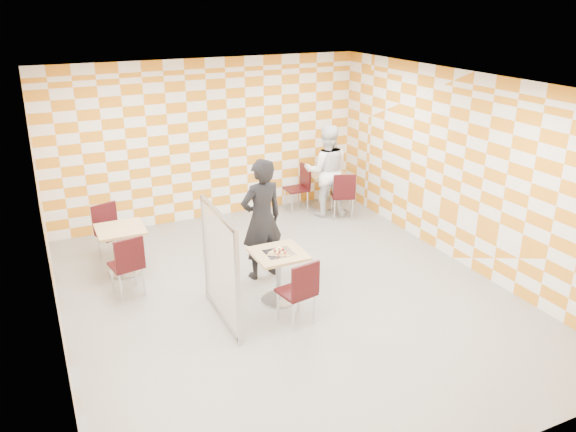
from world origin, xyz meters
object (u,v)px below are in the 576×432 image
object	(u,v)px
man_dark	(262,219)
man_white	(327,171)
chair_empty_far	(109,228)
second_table	(324,183)
chair_empty_near	(128,262)
chair_main_front	(300,288)
chair_second_front	(343,192)
main_table	(279,268)
chair_second_side	(300,184)
soda_bottle	(327,165)
empty_table	(122,243)
partition	(220,266)
sport_bottle	(317,168)

from	to	relation	value
man_dark	man_white	size ratio (longest dim) A/B	1.04
man_white	man_dark	bearing A→B (deg)	63.79
chair_empty_far	man_dark	world-z (taller)	man_dark
second_table	chair_empty_near	xyz separation A→B (m)	(-4.24, -2.05, 0.04)
chair_main_front	man_dark	bearing A→B (deg)	86.50
chair_empty_near	man_dark	world-z (taller)	man_dark
chair_second_front	man_dark	bearing A→B (deg)	-146.48
main_table	chair_second_side	size ratio (longest dim) A/B	0.81
second_table	soda_bottle	world-z (taller)	soda_bottle
chair_main_front	chair_second_side	distance (m)	4.26
chair_main_front	chair_second_front	distance (m)	3.85
chair_main_front	man_white	distance (m)	4.06
empty_table	soda_bottle	xyz separation A→B (m)	(4.31, 1.37, 0.34)
chair_empty_far	man_white	bearing A→B (deg)	3.89
man_white	chair_empty_near	bearing A→B (deg)	44.48
empty_table	partition	world-z (taller)	partition
main_table	partition	distance (m)	0.94
second_table	chair_main_front	bearing A→B (deg)	-122.25
sport_bottle	empty_table	bearing A→B (deg)	-162.07
partition	man_white	distance (m)	4.19
chair_second_side	soda_bottle	world-z (taller)	soda_bottle
chair_second_side	soda_bottle	distance (m)	0.70
partition	sport_bottle	size ratio (longest dim) A/B	7.75
chair_main_front	man_dark	xyz separation A→B (m)	(0.09, 1.50, 0.39)
chair_main_front	chair_second_front	bearing A→B (deg)	51.70
chair_empty_far	sport_bottle	world-z (taller)	sport_bottle
main_table	soda_bottle	world-z (taller)	soda_bottle
chair_main_front	man_white	bearing A→B (deg)	56.84
second_table	chair_main_front	distance (m)	4.45
main_table	second_table	world-z (taller)	same
chair_second_side	chair_empty_far	size ratio (longest dim) A/B	1.00
chair_empty_far	soda_bottle	bearing A→B (deg)	9.74
chair_main_front	chair_empty_far	size ratio (longest dim) A/B	1.00
chair_second_side	chair_empty_near	size ratio (longest dim) A/B	1.00
man_dark	soda_bottle	bearing A→B (deg)	-143.35
second_table	man_dark	distance (m)	3.24
main_table	man_white	xyz separation A→B (m)	(2.21, 2.69, 0.38)
chair_second_front	chair_empty_near	world-z (taller)	same
man_dark	chair_main_front	bearing A→B (deg)	78.64
chair_empty_near	soda_bottle	distance (m)	4.87
chair_empty_far	second_table	bearing A→B (deg)	8.68
soda_bottle	main_table	bearing A→B (deg)	-128.19
partition	man_dark	distance (m)	1.36
empty_table	chair_second_front	xyz separation A→B (m)	(4.21, 0.53, 0.04)
second_table	sport_bottle	bearing A→B (deg)	161.92
empty_table	man_white	size ratio (longest dim) A/B	0.42
partition	man_white	size ratio (longest dim) A/B	0.87
main_table	chair_empty_far	bearing A→B (deg)	128.59
empty_table	chair_empty_far	size ratio (longest dim) A/B	0.81
partition	man_dark	size ratio (longest dim) A/B	0.83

